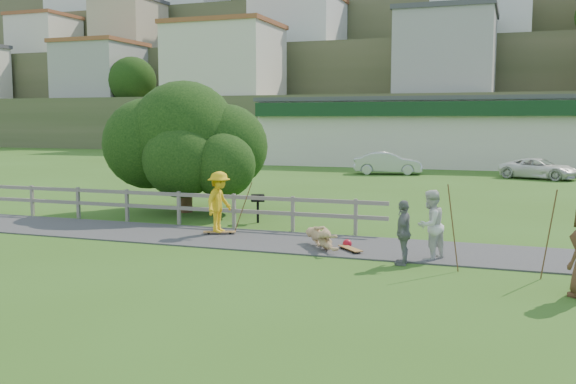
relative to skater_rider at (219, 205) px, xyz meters
name	(u,v)px	position (x,y,z in m)	size (l,w,h in m)	color
ground	(252,252)	(1.87, -1.93, -0.91)	(260.00, 260.00, 0.00)	#355E1B
path	(272,241)	(1.87, -0.43, -0.89)	(34.00, 3.00, 0.04)	#38383B
fence	(162,202)	(-2.75, 1.37, -0.19)	(15.05, 0.10, 1.10)	slate
strip_mall	(480,131)	(5.87, 33.01, 1.66)	(32.50, 10.75, 5.10)	silver
hillside	(474,49)	(1.87, 89.37, 13.50)	(220.00, 67.00, 47.50)	#43502F
skater_rider	(219,205)	(0.00, 0.00, 0.00)	(1.18, 0.68, 1.83)	yellow
skater_fallen	(322,238)	(3.52, -1.01, -0.59)	(1.78, 0.43, 0.65)	tan
spectator_a	(430,225)	(6.40, -1.38, -0.04)	(0.85, 0.66, 1.75)	silver
spectator_b	(403,232)	(5.86, -2.10, -0.13)	(0.92, 0.38, 1.57)	gray
car_silver	(387,163)	(0.75, 23.13, -0.21)	(1.50, 4.29, 1.41)	#B8BCC0
car_white	(539,169)	(9.71, 22.82, -0.31)	(2.00, 4.34, 1.21)	white
tree	(185,163)	(-3.30, 3.98, 0.94)	(6.48, 6.48, 3.70)	black
bbq	(258,209)	(0.22, 2.53, -0.43)	(0.44, 0.34, 0.96)	black
longboard_rider	(220,233)	(0.00, 0.00, -0.86)	(0.97, 0.24, 0.11)	olive
longboard_fallen	(350,250)	(4.32, -1.11, -0.86)	(0.96, 0.23, 0.11)	olive
helmet	(347,244)	(4.12, -0.66, -0.79)	(0.25, 0.25, 0.25)	red
pole_rider	(243,206)	(0.60, 0.40, -0.06)	(0.03, 0.03, 1.71)	brown
pole_spec_left	(453,228)	(7.04, -2.40, 0.10)	(0.03, 0.03, 2.03)	brown
pole_spec_right	(549,234)	(9.06, -2.53, 0.09)	(0.03, 0.03, 2.00)	brown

